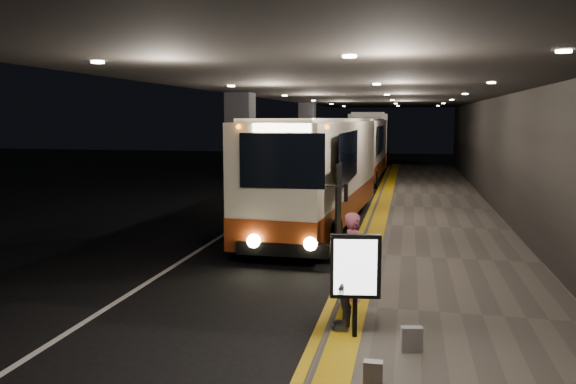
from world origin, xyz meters
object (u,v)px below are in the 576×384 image
(coach_third, at_px, (369,141))
(bag_polka, at_px, (411,339))
(coach_second, at_px, (361,152))
(passenger_waiting_grey, at_px, (345,283))
(passenger_boarding, at_px, (354,257))
(info_sign, at_px, (356,269))
(stanchion_post, at_px, (344,290))
(coach_main, at_px, (319,177))
(bag_plain, at_px, (373,372))

(coach_third, relative_size, bag_polka, 32.66)
(coach_second, height_order, passenger_waiting_grey, coach_second)
(passenger_boarding, relative_size, passenger_waiting_grey, 1.07)
(passenger_waiting_grey, xyz_separation_m, info_sign, (0.20, -0.32, 0.33))
(bag_polka, xyz_separation_m, stanchion_post, (-1.13, 1.11, 0.35))
(passenger_boarding, xyz_separation_m, passenger_waiting_grey, (0.00, -1.55, -0.05))
(passenger_boarding, xyz_separation_m, info_sign, (0.20, -1.87, 0.27))
(coach_main, height_order, bag_plain, coach_main)
(stanchion_post, bearing_deg, coach_second, 94.14)
(passenger_waiting_grey, bearing_deg, coach_main, -166.83)
(coach_main, distance_m, bag_polka, 10.53)
(bag_plain, bearing_deg, passenger_waiting_grey, 107.64)
(coach_third, bearing_deg, info_sign, -89.05)
(coach_main, bearing_deg, passenger_boarding, -72.93)
(passenger_waiting_grey, bearing_deg, info_sign, 33.83)
(passenger_waiting_grey, bearing_deg, bag_polka, 58.94)
(coach_second, bearing_deg, coach_third, 92.51)
(coach_third, distance_m, info_sign, 34.60)
(passenger_waiting_grey, bearing_deg, bag_plain, 19.21)
(coach_main, distance_m, info_sign, 9.87)
(coach_main, bearing_deg, coach_third, 93.44)
(coach_main, distance_m, coach_second, 14.19)
(coach_third, height_order, bag_polka, coach_third)
(bag_polka, bearing_deg, info_sign, 156.95)
(coach_second, distance_m, bag_plain, 25.49)
(coach_second, relative_size, info_sign, 6.66)
(coach_main, bearing_deg, bag_polka, -70.12)
(coach_main, height_order, passenger_boarding, coach_main)
(passenger_boarding, distance_m, bag_polka, 2.57)
(stanchion_post, bearing_deg, bag_polka, -44.43)
(coach_main, distance_m, passenger_boarding, 8.03)
(coach_main, relative_size, bag_plain, 36.47)
(passenger_boarding, xyz_separation_m, bag_polka, (1.08, -2.24, -0.66))
(bag_plain, distance_m, stanchion_post, 2.38)
(coach_third, bearing_deg, bag_plain, -88.60)
(coach_third, height_order, bag_plain, coach_third)
(coach_main, bearing_deg, stanchion_post, -74.94)
(bag_polka, relative_size, bag_plain, 1.23)
(passenger_waiting_grey, bearing_deg, passenger_boarding, -178.43)
(bag_polka, xyz_separation_m, bag_plain, (-0.49, -1.15, -0.04))
(passenger_boarding, bearing_deg, bag_plain, 174.44)
(coach_main, bearing_deg, info_sign, -74.39)
(coach_main, relative_size, bag_polka, 29.71)
(passenger_boarding, bearing_deg, passenger_waiting_grey, 164.65)
(coach_main, height_order, stanchion_post, coach_main)
(coach_second, xyz_separation_m, bag_polka, (2.80, -24.20, -1.33))
(passenger_boarding, distance_m, passenger_waiting_grey, 1.55)
(passenger_waiting_grey, distance_m, info_sign, 0.50)
(coach_second, height_order, info_sign, coach_second)
(passenger_waiting_grey, height_order, info_sign, info_sign)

